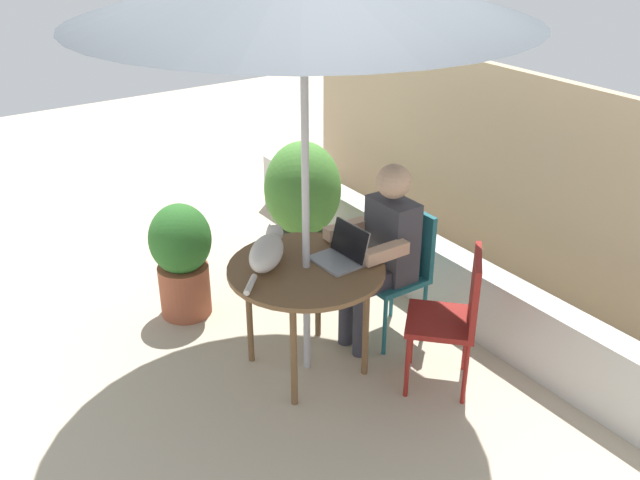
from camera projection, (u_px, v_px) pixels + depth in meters
name	position (u px, v px, depth m)	size (l,w,h in m)	color
ground_plane	(307.00, 366.00, 4.51)	(14.00, 14.00, 0.00)	#BCAD93
fence_back	(533.00, 185.00, 5.16)	(5.36, 0.08, 1.60)	tan
planter_wall_low	(446.00, 281.00, 5.00)	(4.83, 0.20, 0.50)	beige
patio_table	(306.00, 276.00, 4.21)	(0.95, 0.95, 0.73)	brown
chair_occupied	(401.00, 262.00, 4.65)	(0.40, 0.40, 0.90)	#1E606B
chair_empty	(456.00, 310.00, 4.11)	(0.57, 0.57, 0.90)	maroon
person_seated	(383.00, 246.00, 4.49)	(0.48, 0.48, 1.24)	#3F3F47
laptop	(343.00, 251.00, 4.23)	(0.31, 0.27, 0.21)	gray
cat	(267.00, 251.00, 4.18)	(0.48, 0.50, 0.17)	silver
potted_plant_near_fence	(182.00, 257.00, 4.89)	(0.43, 0.43, 0.85)	#9E5138
potted_plant_by_chair	(303.00, 200.00, 5.39)	(0.59, 0.59, 1.08)	#595654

